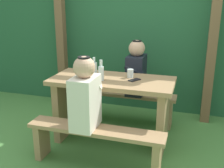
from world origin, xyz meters
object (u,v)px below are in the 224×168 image
Objects in this scene: bottle_left at (101,73)px; cell_phone at (134,80)px; person_black_coat at (136,70)px; bottle_right at (94,70)px; picnic_table at (112,100)px; bench_near at (96,139)px; person_white_shirt at (85,96)px; drinking_glass at (130,73)px; bench_far at (124,101)px.

bottle_left reaches higher than cell_phone.
person_black_coat is 2.95× the size of bottle_right.
picnic_table is 0.60m from bench_near.
picnic_table is 0.41m from bottle_right.
person_white_shirt is at bearing -103.05° from person_black_coat.
drinking_glass reaches higher than bench_near.
drinking_glass is (0.18, -0.45, 0.52)m from bench_far.
person_black_coat is at bearing 81.92° from bench_near.
person_black_coat is (0.26, 1.12, 0.00)m from person_white_shirt.
bench_far is at bearing 90.00° from picnic_table.
bench_near is 1.95× the size of person_black_coat.
bench_far is at bearing 112.47° from drinking_glass.
drinking_glass reaches higher than cell_phone.
picnic_table is 1.95× the size of person_white_shirt.
person_black_coat is (0.16, -0.00, 0.45)m from bench_far.
picnic_table is 1.00× the size of bench_far.
bench_far is (0.00, 0.56, -0.22)m from picnic_table.
bottle_left is 0.38m from cell_phone.
bottle_left is (-0.25, -0.66, 0.11)m from person_black_coat.
bottle_right reaches higher than bottle_left.
person_white_shirt reaches higher than picnic_table.
person_white_shirt reaches higher than bench_far.
cell_phone is (0.26, 0.01, 0.26)m from picnic_table.
bottle_right is (-0.38, -0.15, 0.05)m from drinking_glass.
person_black_coat is at bearing 132.71° from cell_phone.
cell_phone is at bearing -54.38° from drinking_glass.
bottle_right is (-0.10, 0.52, 0.12)m from person_white_shirt.
picnic_table is 0.60m from bench_far.
drinking_glass is (0.28, 0.67, 0.07)m from person_white_shirt.
drinking_glass is (0.03, -0.44, 0.07)m from person_black_coat.
bottle_right reaches higher than bench_far.
bottle_right is (-0.11, 0.06, 0.01)m from bottle_left.
bench_near is 5.95× the size of bottle_left.
person_white_shirt is (-0.10, 0.00, 0.45)m from bench_near.
bench_far is at bearing 90.00° from bench_near.
bottle_right is at bearing 149.26° from bottle_left.
person_white_shirt is 3.06× the size of bottle_left.
bench_far is 1.95× the size of person_white_shirt.
person_white_shirt is at bearing -79.09° from bottle_right.
bench_near is at bearing -1.91° from person_white_shirt.
picnic_table is at bearing 79.88° from person_white_shirt.
person_white_shirt reaches higher than drinking_glass.
bottle_left is at bearing -142.11° from drinking_glass.
bench_near is 0.73m from bottle_left.
bottle_left is at bearing 101.63° from bench_near.
picnic_table is 0.37m from bottle_left.
person_white_shirt is at bearing -100.12° from picnic_table.
bench_near is at bearing -69.05° from bottle_right.
bottle_right is at bearing 110.95° from bench_near.
person_white_shirt reaches higher than cell_phone.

